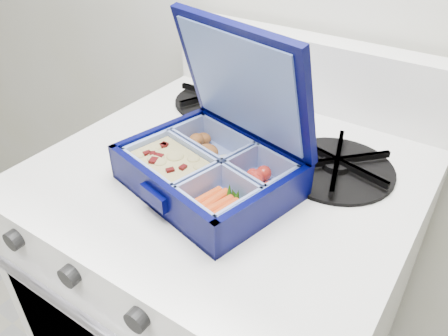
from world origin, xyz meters
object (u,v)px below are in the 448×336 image
Objects in this scene: bento_box at (208,171)px; burner_grate at (337,163)px; fork at (256,151)px; stove at (232,326)px.

bento_box is 0.20m from burner_grate.
burner_grate reaches higher than fork.
burner_grate is at bearing 59.52° from bento_box.
bento_box is at bearing -133.96° from burner_grate.
stove is 0.46m from burner_grate.
stove is at bearing 105.20° from bento_box.
fork is at bearing 97.98° from bento_box.
bento_box is at bearing -88.28° from stove.
bento_box is 0.12m from fork.
burner_grate is at bearing 26.04° from stove.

